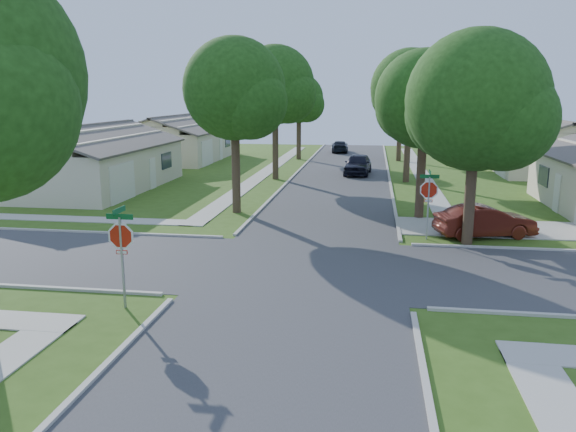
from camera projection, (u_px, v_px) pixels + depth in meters
The scene contains 20 objects.
ground at pixel (305, 267), 20.22m from camera, with size 100.00×100.00×0.00m, color #355316.
road_ns at pixel (305, 267), 20.22m from camera, with size 7.00×100.00×0.02m, color #333335.
sidewalk_ne at pixel (420, 173), 44.45m from camera, with size 1.20×40.00×0.04m, color #9E9B91.
sidewalk_nw at pixel (269, 170), 46.23m from camera, with size 1.20×40.00×0.04m, color #9E9B91.
driveway at pixel (493, 228), 25.93m from camera, with size 8.80×3.60×0.05m, color #9E9B91.
stop_sign_sw at pixel (121, 240), 15.93m from camera, with size 1.05×0.80×2.98m.
stop_sign_ne at pixel (429, 193), 23.65m from camera, with size 1.05×0.80×2.98m.
tree_e_near at pixel (426, 104), 27.03m from camera, with size 4.97×4.80×8.28m.
tree_e_mid at pixel (411, 92), 38.50m from camera, with size 5.59×5.40×9.21m.
tree_e_far at pixel (402, 96), 51.12m from camera, with size 5.17×5.00×8.72m.
tree_w_near at pixel (236, 94), 28.30m from camera, with size 5.38×5.20×8.97m.
tree_w_mid at pixel (276, 89), 39.82m from camera, with size 5.80×5.60×9.56m.
tree_w_far at pixel (299, 101), 52.59m from camera, with size 4.76×4.60×8.04m.
tree_ne_corner at pixel (478, 107), 22.17m from camera, with size 5.80×5.60×8.66m.
house_ne_far at pixel (543, 152), 45.59m from camera, with size 8.42×13.60×4.23m.
house_nw_near at pixel (90, 166), 36.72m from camera, with size 8.42×13.60×4.23m.
house_nw_far at pixel (178, 144), 53.15m from camera, with size 8.42×13.60×4.23m.
car_driveway at pixel (485, 221), 24.34m from camera, with size 1.48×4.24×1.40m, color #511910.
car_curb_east at pixel (358, 164), 43.44m from camera, with size 1.88×4.68×1.59m, color black.
car_curb_west at pixel (340, 147), 59.98m from camera, with size 1.72×4.23×1.23m, color black.
Camera 1 is at (2.30, -19.24, 6.09)m, focal length 35.00 mm.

